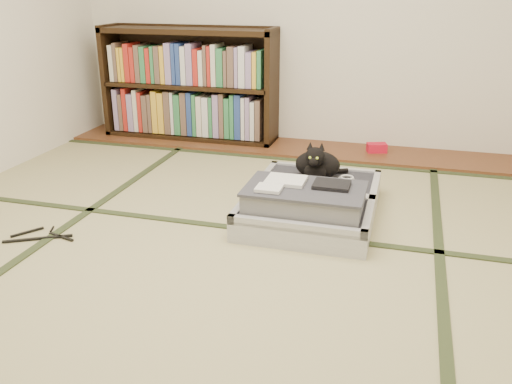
# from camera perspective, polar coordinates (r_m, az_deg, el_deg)

# --- Properties ---
(floor) EXTENTS (4.50, 4.50, 0.00)m
(floor) POSITION_cam_1_polar(r_m,az_deg,el_deg) (2.66, -3.12, -7.56)
(floor) COLOR tan
(floor) RESTS_ON ground
(wood_strip) EXTENTS (4.00, 0.50, 0.02)m
(wood_strip) POSITION_cam_1_polar(r_m,az_deg,el_deg) (4.46, 5.20, 4.57)
(wood_strip) COLOR brown
(wood_strip) RESTS_ON ground
(red_item) EXTENTS (0.17, 0.13, 0.07)m
(red_item) POSITION_cam_1_polar(r_m,az_deg,el_deg) (4.41, 12.59, 4.57)
(red_item) COLOR red
(red_item) RESTS_ON wood_strip
(tatami_borders) EXTENTS (4.00, 4.50, 0.01)m
(tatami_borders) POSITION_cam_1_polar(r_m,az_deg,el_deg) (3.08, -0.16, -3.24)
(tatami_borders) COLOR #2D381E
(tatami_borders) RESTS_ON ground
(bookcase) EXTENTS (1.49, 0.34, 0.96)m
(bookcase) POSITION_cam_1_polar(r_m,az_deg,el_deg) (4.71, -7.03, 10.92)
(bookcase) COLOR black
(bookcase) RESTS_ON wood_strip
(suitcase) EXTENTS (0.72, 0.96, 0.28)m
(suitcase) POSITION_cam_1_polar(r_m,az_deg,el_deg) (3.12, 5.76, -1.07)
(suitcase) COLOR #B8B9BD
(suitcase) RESTS_ON floor
(cat) EXTENTS (0.32, 0.32, 0.26)m
(cat) POSITION_cam_1_polar(r_m,az_deg,el_deg) (3.35, 6.46, 2.92)
(cat) COLOR black
(cat) RESTS_ON suitcase
(cable_coil) EXTENTS (0.10, 0.10, 0.02)m
(cable_coil) POSITION_cam_1_polar(r_m,az_deg,el_deg) (3.39, 9.50, 1.44)
(cable_coil) COLOR white
(cable_coil) RESTS_ON suitcase
(hanger) EXTENTS (0.35, 0.25, 0.01)m
(hanger) POSITION_cam_1_polar(r_m,az_deg,el_deg) (3.13, -21.68, -4.36)
(hanger) COLOR black
(hanger) RESTS_ON floor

